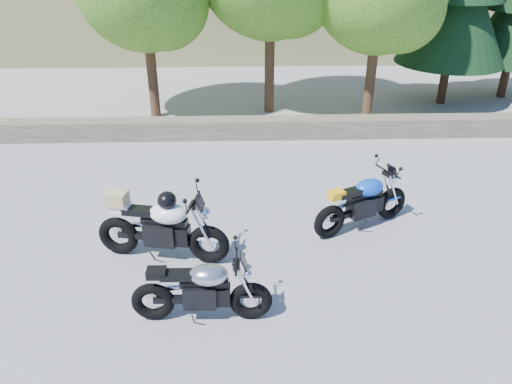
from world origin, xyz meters
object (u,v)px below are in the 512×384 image
blue_bike (363,203)px  backpack (365,200)px  silver_bike (202,291)px  white_bike (161,226)px

blue_bike → backpack: 0.75m
silver_bike → white_bike: (-0.75, 1.49, 0.13)m
blue_bike → backpack: blue_bike is taller
silver_bike → backpack: size_ratio=4.72×
backpack → white_bike: bearing=-151.9°
backpack → silver_bike: bearing=-128.6°
backpack → blue_bike: bearing=-103.0°
silver_bike → blue_bike: blue_bike is taller
silver_bike → white_bike: size_ratio=0.88×
white_bike → backpack: bearing=33.4°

